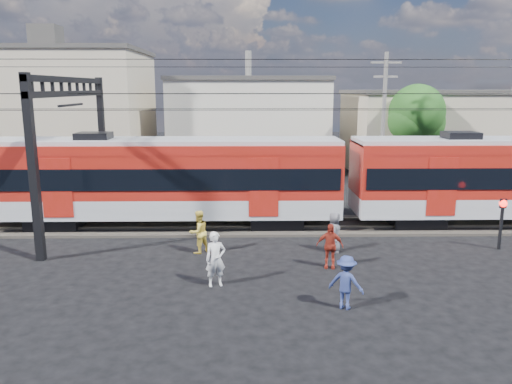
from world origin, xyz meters
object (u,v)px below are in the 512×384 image
commuter_train (170,177)px  pedestrian_a (216,259)px  pedestrian_c (346,282)px  crossing_signal (502,214)px

commuter_train → pedestrian_a: 7.70m
pedestrian_c → crossing_signal: bearing=-116.9°
commuter_train → crossing_signal: commuter_train is taller
pedestrian_a → crossing_signal: size_ratio=0.88×
pedestrian_a → commuter_train: bearing=92.7°
pedestrian_a → crossing_signal: 11.90m
commuter_train → crossing_signal: (13.82, -3.50, -0.94)m
commuter_train → crossing_signal: bearing=-14.2°
pedestrian_a → crossing_signal: (11.32, 3.63, 0.54)m
pedestrian_c → commuter_train: bearing=-27.6°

